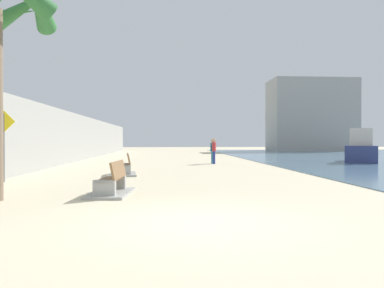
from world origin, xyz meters
TOP-DOWN VIEW (x-y plane):
  - ground_plane at (0.00, 18.00)m, footprint 120.00×120.00m
  - seawall at (-7.50, 18.00)m, footprint 0.80×64.00m
  - bench_near at (-2.17, 3.81)m, footprint 1.27×2.19m
  - bench_far at (-2.48, 9.98)m, footprint 1.34×2.22m
  - person_walking at (2.62, 17.39)m, footprint 0.30×0.49m
  - person_standing at (2.57, 17.85)m, footprint 0.33×0.46m
  - boat_distant at (13.18, 18.29)m, footprint 3.78×4.77m
  - pedestrian_sign at (-6.68, 7.34)m, footprint 0.85×0.08m
  - harbor_building at (20.68, 46.00)m, footprint 12.00×6.00m

SIDE VIEW (x-z plane):
  - ground_plane at x=0.00m, z-range 0.00..0.00m
  - bench_near at x=-2.17m, z-range -0.26..0.72m
  - bench_far at x=-2.48m, z-range -0.26..0.72m
  - boat_distant at x=13.18m, z-range -0.28..2.09m
  - person_standing at x=2.57m, z-range 0.13..1.78m
  - person_walking at x=2.62m, z-range 0.14..1.85m
  - pedestrian_sign at x=-6.68m, z-range 0.33..3.04m
  - seawall at x=-7.50m, z-range 0.00..3.52m
  - harbor_building at x=20.68m, z-range 0.00..10.38m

